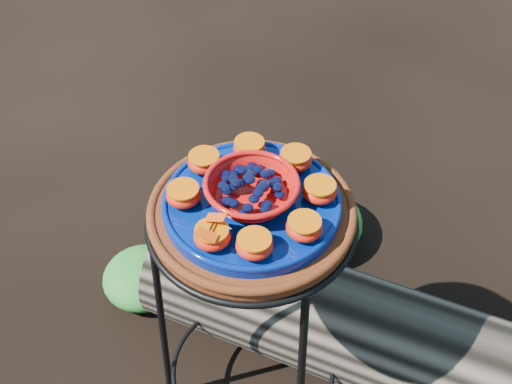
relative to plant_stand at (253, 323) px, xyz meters
The scene contains 17 objects.
plant_stand is the anchor object (origin of this frame).
terracotta_saucer 0.37m from the plant_stand, ahead, with size 0.38×0.38×0.03m, color #48190B.
cobalt_plate 0.39m from the plant_stand, ahead, with size 0.33×0.33×0.02m, color #051552.
red_bowl 0.43m from the plant_stand, ahead, with size 0.16×0.16×0.05m, color red, non-canonical shape.
glass_gems 0.46m from the plant_stand, ahead, with size 0.13×0.13×0.02m, color black, non-canonical shape.
orange_half_0 0.44m from the plant_stand, 91.23° to the right, with size 0.06×0.06×0.04m, color red.
orange_half_1 0.44m from the plant_stand, 56.07° to the right, with size 0.06×0.06×0.04m, color red.
orange_half_2 0.44m from the plant_stand, 11.07° to the right, with size 0.06×0.06×0.04m, color red.
orange_half_3 0.44m from the plant_stand, 33.93° to the left, with size 0.06×0.06×0.04m, color red.
orange_half_4 0.44m from the plant_stand, 78.93° to the left, with size 0.06×0.06×0.04m, color red.
orange_half_5 0.44m from the plant_stand, 123.93° to the left, with size 0.06×0.06×0.04m, color red.
orange_half_6 0.44m from the plant_stand, 168.93° to the left, with size 0.06×0.06×0.04m, color red.
orange_half_7 0.44m from the plant_stand, 146.07° to the right, with size 0.06×0.06×0.04m, color red.
butterfly 0.46m from the plant_stand, 91.23° to the right, with size 0.07×0.05×0.01m, color #D74108, non-canonical shape.
driftwood_log 0.52m from the plant_stand, 34.22° to the left, with size 1.59×0.42×0.30m, color black, non-canonical shape.
foliage_left 0.56m from the plant_stand, 164.55° to the left, with size 0.24×0.24×0.12m, color #216A24.
foliage_back 0.65m from the plant_stand, 103.56° to the left, with size 0.33×0.33×0.17m, color #216A24.
Camera 1 is at (0.43, -0.69, 1.59)m, focal length 45.00 mm.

